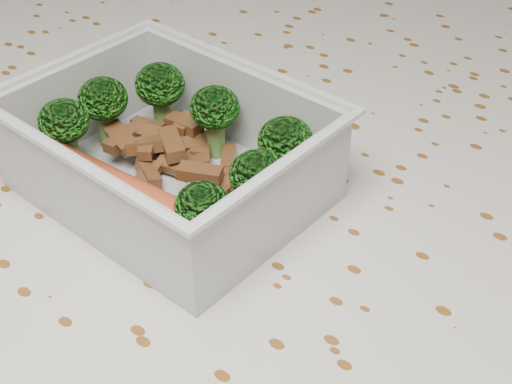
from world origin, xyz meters
The scene contains 6 objects.
dining_table centered at (0.00, 0.00, 0.67)m, with size 1.40×0.90×0.75m.
tablecloth centered at (0.00, 0.00, 0.72)m, with size 1.46×0.96×0.19m.
lunch_container centered at (-0.06, -0.02, 0.78)m, with size 0.21×0.16×0.07m.
broccoli_florets centered at (-0.06, 0.00, 0.80)m, with size 0.18×0.12×0.05m.
meat_pile centered at (-0.07, 0.00, 0.77)m, with size 0.13×0.08×0.03m.
sausage centered at (-0.06, -0.06, 0.78)m, with size 0.17×0.03×0.03m.
Camera 1 is at (0.23, -0.29, 1.06)m, focal length 50.00 mm.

